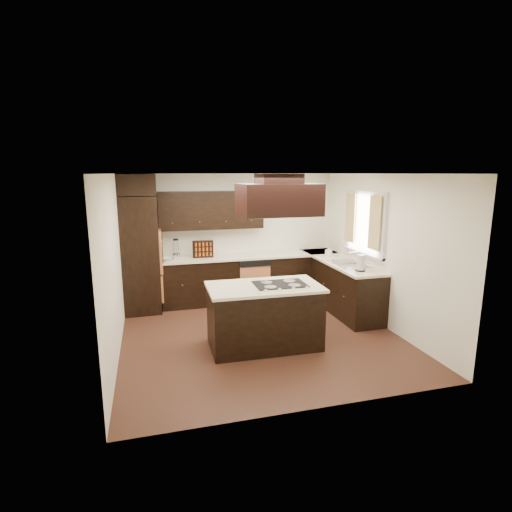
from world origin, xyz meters
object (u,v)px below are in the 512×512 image
(island, at_px, (264,317))
(spice_rack, at_px, (203,249))
(range_hood, at_px, (278,199))
(oven_column, at_px, (141,254))

(island, xyz_separation_m, spice_rack, (-0.58, 2.18, 0.64))
(spice_rack, bearing_deg, range_hood, -66.79)
(island, distance_m, range_hood, 1.73)
(oven_column, distance_m, range_hood, 3.13)
(range_hood, height_order, spice_rack, range_hood)
(spice_rack, bearing_deg, oven_column, -169.33)
(range_hood, bearing_deg, oven_column, 129.74)
(oven_column, bearing_deg, island, -50.37)
(island, bearing_deg, range_hood, -47.60)
(island, bearing_deg, oven_column, 130.90)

